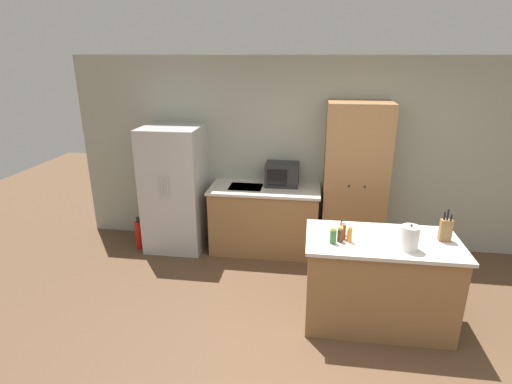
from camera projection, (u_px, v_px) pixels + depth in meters
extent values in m
plane|color=brown|center=(336.00, 354.00, 3.67)|extent=(14.00, 14.00, 0.00)
cube|color=#9EA393|center=(334.00, 156.00, 5.42)|extent=(7.20, 0.06, 2.60)
cube|color=#B7BABC|center=(175.00, 189.00, 5.49)|extent=(0.78, 0.71, 1.71)
cylinder|color=silver|center=(162.00, 188.00, 5.10)|extent=(0.02, 0.02, 0.30)
cylinder|color=silver|center=(168.00, 188.00, 5.09)|extent=(0.02, 0.02, 0.30)
cube|color=olive|center=(265.00, 220.00, 5.49)|extent=(1.44, 0.64, 0.88)
cube|color=beige|center=(265.00, 189.00, 5.34)|extent=(1.48, 0.68, 0.03)
cube|color=#9EA0A3|center=(246.00, 187.00, 5.37)|extent=(0.44, 0.34, 0.01)
cube|color=olive|center=(354.00, 182.00, 5.18)|extent=(0.79, 0.57, 2.06)
sphere|color=black|center=(349.00, 186.00, 4.90)|extent=(0.02, 0.02, 0.02)
sphere|color=black|center=(365.00, 187.00, 4.87)|extent=(0.02, 0.02, 0.02)
cube|color=olive|center=(378.00, 283.00, 3.99)|extent=(1.40, 0.73, 0.89)
cube|color=beige|center=(383.00, 241.00, 3.84)|extent=(1.46, 0.79, 0.03)
cube|color=#232326|center=(282.00, 174.00, 5.38)|extent=(0.44, 0.33, 0.31)
cube|color=black|center=(277.00, 178.00, 5.24)|extent=(0.27, 0.01, 0.22)
cube|color=olive|center=(445.00, 230.00, 3.76)|extent=(0.11, 0.07, 0.21)
cylinder|color=black|center=(445.00, 216.00, 3.72)|extent=(0.02, 0.02, 0.08)
cylinder|color=black|center=(448.00, 214.00, 3.72)|extent=(0.02, 0.02, 0.11)
cylinder|color=black|center=(451.00, 217.00, 3.71)|extent=(0.02, 0.02, 0.06)
cylinder|color=#337033|center=(333.00, 237.00, 3.73)|extent=(0.06, 0.06, 0.13)
cylinder|color=#E5DB4C|center=(334.00, 229.00, 3.70)|extent=(0.05, 0.05, 0.03)
cylinder|color=#563319|center=(340.00, 235.00, 3.76)|extent=(0.06, 0.06, 0.12)
cylinder|color=#E5DB4C|center=(341.00, 228.00, 3.74)|extent=(0.04, 0.04, 0.03)
cylinder|color=#B2281E|center=(342.00, 228.00, 3.91)|extent=(0.05, 0.05, 0.13)
cylinder|color=black|center=(343.00, 221.00, 3.89)|extent=(0.04, 0.04, 0.03)
cylinder|color=#B2281E|center=(343.00, 232.00, 3.82)|extent=(0.05, 0.05, 0.14)
cylinder|color=silver|center=(344.00, 223.00, 3.79)|extent=(0.04, 0.04, 0.03)
cylinder|color=orange|center=(350.00, 235.00, 3.76)|extent=(0.05, 0.05, 0.13)
cylinder|color=#E5DB4C|center=(350.00, 228.00, 3.73)|extent=(0.04, 0.04, 0.03)
cylinder|color=white|center=(410.00, 238.00, 3.60)|extent=(0.16, 0.16, 0.22)
sphere|color=#262628|center=(411.00, 225.00, 3.56)|extent=(0.02, 0.02, 0.02)
cylinder|color=red|center=(139.00, 235.00, 5.61)|extent=(0.10, 0.10, 0.40)
cylinder|color=black|center=(138.00, 220.00, 5.53)|extent=(0.05, 0.05, 0.07)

